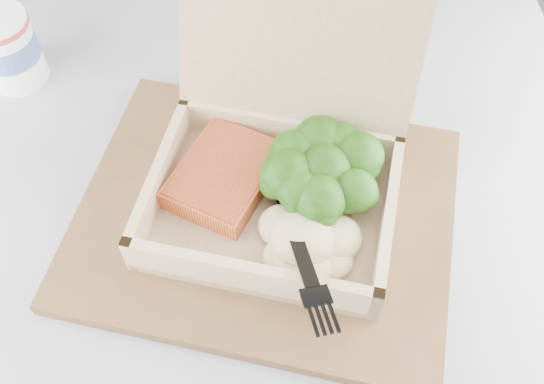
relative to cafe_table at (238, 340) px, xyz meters
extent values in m
cube|color=#A2A5AB|center=(0.00, 0.00, 0.18)|extent=(0.96, 0.96, 0.03)
cube|color=brown|center=(0.05, 0.05, 0.20)|extent=(0.46, 0.42, 0.02)
cube|color=tan|center=(0.05, 0.04, 0.21)|extent=(0.29, 0.26, 0.01)
cube|color=tan|center=(-0.05, 0.09, 0.23)|extent=(0.09, 0.17, 0.05)
cube|color=tan|center=(0.15, 0.00, 0.23)|extent=(0.09, 0.17, 0.05)
cube|color=tan|center=(0.01, -0.03, 0.23)|extent=(0.22, 0.11, 0.05)
cube|color=tan|center=(0.09, 0.12, 0.23)|extent=(0.22, 0.11, 0.05)
cube|color=tan|center=(0.10, 0.15, 0.33)|extent=(0.24, 0.17, 0.17)
cube|color=orange|center=(0.01, 0.08, 0.23)|extent=(0.14, 0.14, 0.02)
ellipsoid|color=#CEBC85|center=(0.07, -0.01, 0.23)|extent=(0.10, 0.09, 0.04)
cube|color=black|center=(0.06, 0.04, 0.25)|extent=(0.01, 0.11, 0.04)
cube|color=black|center=(0.06, -0.04, 0.25)|extent=(0.02, 0.05, 0.02)
cylinder|color=white|center=(-0.20, 0.31, 0.24)|extent=(0.07, 0.07, 0.09)
cylinder|color=#4963A8|center=(-0.20, 0.31, 0.24)|extent=(0.07, 0.07, 0.03)
cube|color=white|center=(0.11, 0.23, 0.19)|extent=(0.10, 0.15, 0.00)
camera|label=1|loc=(-0.02, -0.27, 0.71)|focal=40.00mm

